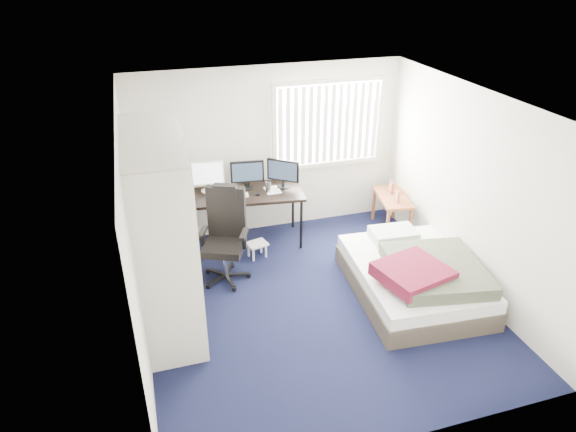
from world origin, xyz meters
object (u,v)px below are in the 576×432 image
(desk, at_px, (245,190))
(office_chair, at_px, (226,244))
(nightstand, at_px, (393,200))
(bed, at_px, (415,276))

(desk, distance_m, office_chair, 1.02)
(office_chair, bearing_deg, desk, 61.33)
(desk, xyz_separation_m, nightstand, (2.20, -0.32, -0.32))
(nightstand, bearing_deg, bed, -106.89)
(bed, bearing_deg, nightstand, 73.11)
(office_chair, relative_size, bed, 0.63)
(office_chair, xyz_separation_m, nightstand, (2.66, 0.52, 0.03))
(desk, bearing_deg, bed, -48.56)
(nightstand, relative_size, bed, 0.45)
(bed, bearing_deg, desk, 131.44)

